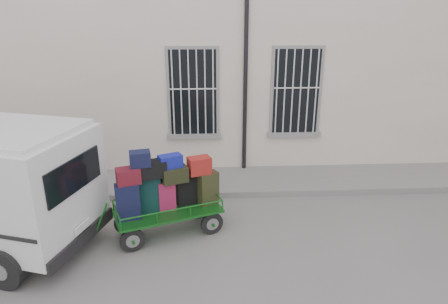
% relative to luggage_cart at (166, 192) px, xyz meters
% --- Properties ---
extents(ground, '(80.00, 80.00, 0.00)m').
position_rel_luggage_cart_xyz_m(ground, '(0.91, 0.18, -0.93)').
color(ground, slate).
rests_on(ground, ground).
extents(building, '(24.00, 5.15, 6.00)m').
position_rel_luggage_cart_xyz_m(building, '(0.91, 5.68, 2.07)').
color(building, beige).
rests_on(building, ground).
extents(sidewalk, '(24.00, 1.70, 0.15)m').
position_rel_luggage_cart_xyz_m(sidewalk, '(0.91, 2.38, -0.86)').
color(sidewalk, gray).
rests_on(sidewalk, ground).
extents(luggage_cart, '(2.45, 1.58, 1.83)m').
position_rel_luggage_cart_xyz_m(luggage_cart, '(0.00, 0.00, 0.00)').
color(luggage_cart, black).
rests_on(luggage_cart, ground).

